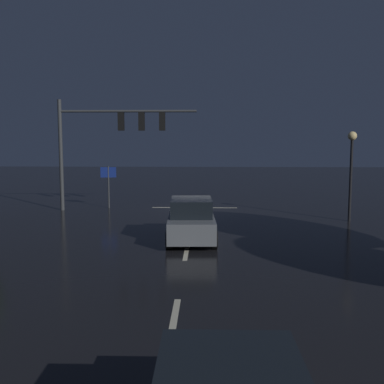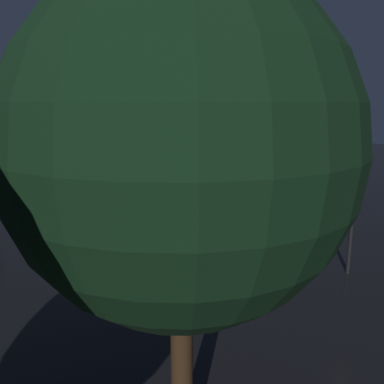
{
  "view_description": "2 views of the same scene",
  "coord_description": "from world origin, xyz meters",
  "px_view_note": "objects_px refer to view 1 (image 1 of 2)",
  "views": [
    {
      "loc": [
        -0.74,
        26.51,
        4.1
      ],
      "look_at": [
        0.01,
        3.08,
        1.39
      ],
      "focal_mm": 44.15,
      "sensor_mm": 36.0,
      "label": 1
    },
    {
      "loc": [
        -15.39,
        15.18,
        5.73
      ],
      "look_at": [
        -0.4,
        4.67,
        1.71
      ],
      "focal_mm": 38.08,
      "sensor_mm": 36.0,
      "label": 2
    }
  ],
  "objects_px": {
    "car_approaching": "(191,221)",
    "street_lamp_left_kerb": "(352,158)",
    "route_sign": "(108,178)",
    "traffic_signal_assembly": "(111,132)"
  },
  "relations": [
    {
      "from": "car_approaching",
      "to": "street_lamp_left_kerb",
      "type": "bearing_deg",
      "value": -149.07
    },
    {
      "from": "car_approaching",
      "to": "street_lamp_left_kerb",
      "type": "relative_size",
      "value": 1.01
    },
    {
      "from": "car_approaching",
      "to": "route_sign",
      "type": "distance_m",
      "value": 10.03
    },
    {
      "from": "route_sign",
      "to": "car_approaching",
      "type": "bearing_deg",
      "value": 120.84
    },
    {
      "from": "traffic_signal_assembly",
      "to": "car_approaching",
      "type": "relative_size",
      "value": 1.74
    },
    {
      "from": "car_approaching",
      "to": "street_lamp_left_kerb",
      "type": "distance_m",
      "value": 9.23
    },
    {
      "from": "car_approaching",
      "to": "route_sign",
      "type": "height_order",
      "value": "route_sign"
    },
    {
      "from": "car_approaching",
      "to": "route_sign",
      "type": "relative_size",
      "value": 1.81
    },
    {
      "from": "traffic_signal_assembly",
      "to": "car_approaching",
      "type": "height_order",
      "value": "traffic_signal_assembly"
    },
    {
      "from": "car_approaching",
      "to": "street_lamp_left_kerb",
      "type": "xyz_separation_m",
      "value": [
        -7.66,
        -4.59,
        2.34
      ]
    }
  ]
}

